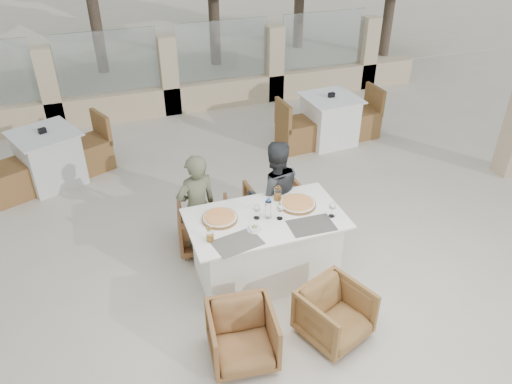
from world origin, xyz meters
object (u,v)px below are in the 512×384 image
object	(u,v)px
water_bottle	(268,208)
armchair_near_right	(335,314)
pizza_left	(220,218)
armchair_near_left	(242,336)
pizza_right	(298,203)
beer_glass_left	(210,234)
beer_glass_right	(278,194)
wine_glass_near	(280,211)
armchair_far_right	(275,206)
bg_table_a	(49,158)
wine_glass_corner	(332,209)
bg_table_b	(329,120)
wine_glass_centre	(257,211)
diner_left	(197,208)
dining_table	(265,247)
olive_dish	(255,228)
armchair_far_left	(204,226)
diner_right	(274,195)

from	to	relation	value
water_bottle	armchair_near_right	xyz separation A→B (m)	(0.30, -1.00, -0.62)
pizza_left	armchair_near_left	xyz separation A→B (m)	(-0.12, -1.09, -0.52)
pizza_right	beer_glass_left	distance (m)	1.06
beer_glass_right	wine_glass_near	bearing A→B (deg)	-107.97
armchair_far_right	bg_table_a	xyz separation A→B (m)	(-2.60, 2.01, 0.09)
wine_glass_corner	bg_table_b	world-z (taller)	wine_glass_corner
wine_glass_centre	diner_left	distance (m)	0.78
water_bottle	wine_glass_near	size ratio (longest dim) A/B	1.24
armchair_far_right	armchair_near_right	bearing A→B (deg)	82.55
pizza_right	armchair_far_right	size ratio (longest dim) A/B	0.60
wine_glass_centre	armchair_far_right	xyz separation A→B (m)	(0.53, 0.80, -0.57)
pizza_left	beer_glass_right	distance (m)	0.70
diner_left	wine_glass_centre	bearing A→B (deg)	116.75
dining_table	olive_dish	distance (m)	0.47
diner_left	bg_table_b	distance (m)	3.42
armchair_far_left	bg_table_a	distance (m)	2.70
dining_table	armchair_near_left	xyz separation A→B (m)	(-0.57, -0.97, -0.11)
armchair_far_left	diner_left	distance (m)	0.41
diner_right	bg_table_a	xyz separation A→B (m)	(-2.47, 2.30, -0.27)
pizza_right	armchair_near_right	size ratio (longest dim) A/B	0.65
wine_glass_centre	armchair_far_right	bearing A→B (deg)	56.69
beer_glass_right	armchair_near_right	world-z (taller)	beer_glass_right
pizza_left	beer_glass_right	world-z (taller)	beer_glass_right
water_bottle	pizza_right	bearing A→B (deg)	14.95
wine_glass_centre	bg_table_a	xyz separation A→B (m)	(-2.07, 2.81, -0.48)
beer_glass_right	bg_table_b	xyz separation A→B (m)	(1.86, 2.43, -0.46)
wine_glass_centre	bg_table_b	distance (m)	3.49
wine_glass_centre	water_bottle	bearing A→B (deg)	-12.31
diner_left	dining_table	bearing A→B (deg)	120.34
olive_dish	bg_table_b	world-z (taller)	olive_dish
water_bottle	beer_glass_left	size ratio (longest dim) A/B	1.59
armchair_near_left	beer_glass_right	bearing A→B (deg)	63.39
armchair_far_left	armchair_near_left	world-z (taller)	armchair_far_left
pizza_right	armchair_near_right	bearing A→B (deg)	-93.89
pizza_left	bg_table_a	xyz separation A→B (m)	(-1.71, 2.71, -0.41)
pizza_left	wine_glass_corner	size ratio (longest dim) A/B	1.98
olive_dish	dining_table	bearing A→B (deg)	41.54
dining_table	beer_glass_right	world-z (taller)	beer_glass_right
dining_table	wine_glass_centre	size ratio (longest dim) A/B	8.70
water_bottle	diner_right	distance (m)	0.65
olive_dish	diner_left	world-z (taller)	diner_left
pizza_left	wine_glass_near	bearing A→B (deg)	-17.72
beer_glass_right	diner_left	bearing A→B (deg)	158.78
dining_table	diner_left	bearing A→B (deg)	134.68
water_bottle	olive_dish	world-z (taller)	water_bottle
pizza_right	beer_glass_left	xyz separation A→B (m)	(-1.02, -0.27, 0.05)
pizza_left	wine_glass_centre	xyz separation A→B (m)	(0.36, -0.10, 0.07)
wine_glass_near	diner_right	size ratio (longest dim) A/B	0.14
diner_right	bg_table_b	size ratio (longest dim) A/B	0.80
pizza_right	beer_glass_right	bearing A→B (deg)	132.50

